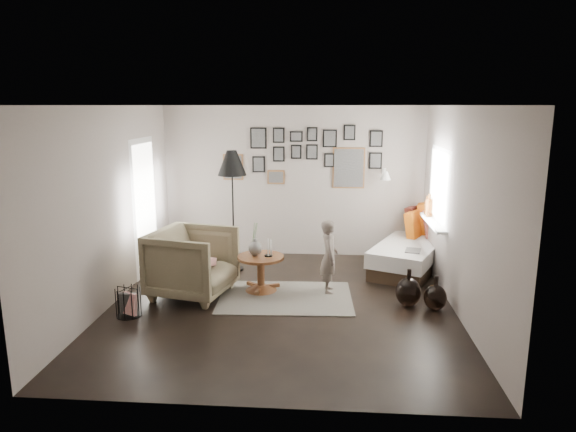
# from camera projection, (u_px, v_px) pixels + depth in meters

# --- Properties ---
(ground) EXTENTS (4.80, 4.80, 0.00)m
(ground) POSITION_uv_depth(u_px,v_px,m) (281.00, 304.00, 6.85)
(ground) COLOR black
(ground) RESTS_ON ground
(wall_back) EXTENTS (4.50, 0.00, 4.50)m
(wall_back) POSITION_uv_depth(u_px,v_px,m) (293.00, 182.00, 8.91)
(wall_back) COLOR gray
(wall_back) RESTS_ON ground
(wall_front) EXTENTS (4.50, 0.00, 4.50)m
(wall_front) POSITION_uv_depth(u_px,v_px,m) (256.00, 266.00, 4.23)
(wall_front) COLOR gray
(wall_front) RESTS_ON ground
(wall_left) EXTENTS (0.00, 4.80, 4.80)m
(wall_left) POSITION_uv_depth(u_px,v_px,m) (111.00, 206.00, 6.74)
(wall_left) COLOR gray
(wall_left) RESTS_ON ground
(wall_right) EXTENTS (0.00, 4.80, 4.80)m
(wall_right) POSITION_uv_depth(u_px,v_px,m) (460.00, 212.00, 6.41)
(wall_right) COLOR gray
(wall_right) RESTS_ON ground
(ceiling) EXTENTS (4.80, 4.80, 0.00)m
(ceiling) POSITION_uv_depth(u_px,v_px,m) (281.00, 105.00, 6.30)
(ceiling) COLOR white
(ceiling) RESTS_ON wall_back
(door_left) EXTENTS (0.00, 2.14, 2.14)m
(door_left) POSITION_uv_depth(u_px,v_px,m) (145.00, 207.00, 7.96)
(door_left) COLOR white
(door_left) RESTS_ON wall_left
(window_right) EXTENTS (0.15, 1.32, 1.30)m
(window_right) POSITION_uv_depth(u_px,v_px,m) (431.00, 217.00, 7.80)
(window_right) COLOR white
(window_right) RESTS_ON wall_right
(gallery_wall) EXTENTS (2.74, 0.03, 1.08)m
(gallery_wall) POSITION_uv_depth(u_px,v_px,m) (310.00, 156.00, 8.78)
(gallery_wall) COLOR brown
(gallery_wall) RESTS_ON wall_back
(wall_sconce) EXTENTS (0.18, 0.36, 0.16)m
(wall_sconce) POSITION_uv_depth(u_px,v_px,m) (385.00, 175.00, 8.50)
(wall_sconce) COLOR white
(wall_sconce) RESTS_ON wall_back
(rug) EXTENTS (1.86, 1.34, 0.01)m
(rug) POSITION_uv_depth(u_px,v_px,m) (285.00, 297.00, 7.08)
(rug) COLOR #B5AF9F
(rug) RESTS_ON ground
(pedestal_table) EXTENTS (0.66, 0.66, 0.52)m
(pedestal_table) POSITION_uv_depth(u_px,v_px,m) (261.00, 275.00, 7.29)
(pedestal_table) COLOR brown
(pedestal_table) RESTS_ON ground
(vase) EXTENTS (0.19, 0.19, 0.47)m
(vase) POSITION_uv_depth(u_px,v_px,m) (255.00, 246.00, 7.23)
(vase) COLOR black
(vase) RESTS_ON pedestal_table
(candles) EXTENTS (0.11, 0.11, 0.25)m
(candles) POSITION_uv_depth(u_px,v_px,m) (268.00, 248.00, 7.20)
(candles) COLOR black
(candles) RESTS_ON pedestal_table
(daybed) EXTENTS (1.59, 2.15, 0.98)m
(daybed) POSITION_uv_depth(u_px,v_px,m) (409.00, 249.00, 8.38)
(daybed) COLOR black
(daybed) RESTS_ON ground
(magazine_on_daybed) EXTENTS (0.29, 0.34, 0.02)m
(magazine_on_daybed) POSITION_uv_depth(u_px,v_px,m) (413.00, 251.00, 7.72)
(magazine_on_daybed) COLOR black
(magazine_on_daybed) RESTS_ON daybed
(armchair) EXTENTS (1.24, 1.22, 0.95)m
(armchair) POSITION_uv_depth(u_px,v_px,m) (193.00, 263.00, 7.08)
(armchair) COLOR #72694D
(armchair) RESTS_ON ground
(armchair_cushion) EXTENTS (0.53, 0.54, 0.19)m
(armchair_cushion) POSITION_uv_depth(u_px,v_px,m) (196.00, 261.00, 7.12)
(armchair_cushion) COLOR white
(armchair_cushion) RESTS_ON armchair
(floor_lamp) EXTENTS (0.45, 0.45, 1.92)m
(floor_lamp) POSITION_uv_depth(u_px,v_px,m) (232.00, 168.00, 7.94)
(floor_lamp) COLOR black
(floor_lamp) RESTS_ON ground
(magazine_basket) EXTENTS (0.37, 0.37, 0.37)m
(magazine_basket) POSITION_uv_depth(u_px,v_px,m) (128.00, 302.00, 6.44)
(magazine_basket) COLOR black
(magazine_basket) RESTS_ON ground
(demijohn_large) EXTENTS (0.33, 0.33, 0.50)m
(demijohn_large) POSITION_uv_depth(u_px,v_px,m) (408.00, 292.00, 6.76)
(demijohn_large) COLOR black
(demijohn_large) RESTS_ON ground
(demijohn_small) EXTENTS (0.30, 0.30, 0.46)m
(demijohn_small) POSITION_uv_depth(u_px,v_px,m) (435.00, 297.00, 6.62)
(demijohn_small) COLOR black
(demijohn_small) RESTS_ON ground
(child) EXTENTS (0.28, 0.40, 1.05)m
(child) POSITION_uv_depth(u_px,v_px,m) (329.00, 257.00, 7.19)
(child) COLOR #62564D
(child) RESTS_ON ground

